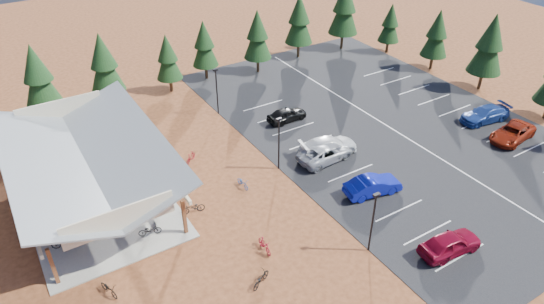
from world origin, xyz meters
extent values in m
plane|color=#552B16|center=(0.00, 0.00, 0.00)|extent=(140.00, 140.00, 0.00)
cube|color=black|center=(18.50, 3.00, 0.02)|extent=(27.00, 44.00, 0.04)
cube|color=gray|center=(-10.00, 7.00, 0.05)|extent=(10.60, 18.60, 0.10)
cube|color=#572C18|center=(-14.60, -1.40, 1.60)|extent=(0.25, 0.25, 3.00)
cube|color=#572C18|center=(-14.60, 2.80, 1.60)|extent=(0.25, 0.25, 3.00)
cube|color=#572C18|center=(-14.60, 7.00, 1.60)|extent=(0.25, 0.25, 3.00)
cube|color=#572C18|center=(-14.60, 11.20, 1.60)|extent=(0.25, 0.25, 3.00)
cube|color=#572C18|center=(-14.60, 15.40, 1.60)|extent=(0.25, 0.25, 3.00)
cube|color=#572C18|center=(-5.40, -1.40, 1.60)|extent=(0.25, 0.25, 3.00)
cube|color=#572C18|center=(-5.40, 2.80, 1.60)|extent=(0.25, 0.25, 3.00)
cube|color=#572C18|center=(-5.40, 7.00, 1.60)|extent=(0.25, 0.25, 3.00)
cube|color=#572C18|center=(-5.40, 11.20, 1.60)|extent=(0.25, 0.25, 3.00)
cube|color=#572C18|center=(-5.40, 15.40, 1.60)|extent=(0.25, 0.25, 3.00)
cube|color=beige|center=(-15.00, 7.00, 3.10)|extent=(0.22, 18.00, 0.35)
cube|color=beige|center=(-5.00, 7.00, 3.10)|extent=(0.22, 18.00, 0.35)
cube|color=slate|center=(-12.90, 7.00, 4.00)|extent=(5.85, 19.40, 2.13)
cube|color=slate|center=(-7.10, 7.00, 4.00)|extent=(5.85, 19.40, 2.13)
cube|color=beige|center=(-10.00, -2.00, 3.90)|extent=(7.50, 0.15, 1.80)
cube|color=beige|center=(-10.00, 16.00, 3.90)|extent=(7.50, 0.15, 1.80)
cylinder|color=black|center=(5.00, -10.00, 2.50)|extent=(0.14, 0.14, 5.00)
cube|color=black|center=(5.00, -10.00, 5.05)|extent=(0.50, 0.25, 0.18)
cylinder|color=black|center=(5.00, 2.00, 2.50)|extent=(0.14, 0.14, 5.00)
cube|color=black|center=(5.00, 2.00, 5.05)|extent=(0.50, 0.25, 0.18)
cylinder|color=black|center=(5.00, 14.00, 2.50)|extent=(0.14, 0.14, 5.00)
cube|color=black|center=(5.00, 14.00, 5.05)|extent=(0.50, 0.25, 0.18)
cylinder|color=#4D371B|center=(-3.11, 4.22, 0.45)|extent=(0.60, 0.60, 0.90)
cylinder|color=#4D371B|center=(-4.10, 4.91, 0.45)|extent=(0.60, 0.60, 0.90)
cylinder|color=#382314|center=(-10.62, 21.58, 1.03)|extent=(0.36, 0.36, 2.07)
cone|color=#133214|center=(-10.62, 21.58, 4.55)|extent=(3.64, 3.64, 4.96)
cone|color=#133214|center=(-10.62, 21.58, 6.62)|extent=(2.81, 2.81, 3.72)
cylinder|color=#382314|center=(-4.18, 21.54, 1.02)|extent=(0.36, 0.36, 2.05)
cone|color=#133214|center=(-4.18, 21.54, 4.50)|extent=(3.60, 3.60, 4.91)
cone|color=#133214|center=(-4.18, 21.54, 6.55)|extent=(2.78, 2.78, 3.68)
cylinder|color=#382314|center=(2.83, 21.75, 0.83)|extent=(0.36, 0.36, 1.67)
cone|color=#133214|center=(2.83, 21.75, 3.66)|extent=(2.93, 2.93, 4.00)
cone|color=#133214|center=(2.83, 21.75, 5.33)|extent=(2.26, 2.26, 3.00)
cylinder|color=#382314|center=(7.83, 22.77, 0.88)|extent=(0.36, 0.36, 1.76)
cone|color=#133214|center=(7.83, 22.77, 3.87)|extent=(3.10, 3.10, 4.23)
cone|color=#133214|center=(7.83, 22.77, 5.63)|extent=(2.39, 2.39, 3.17)
cylinder|color=#382314|center=(14.15, 21.14, 0.96)|extent=(0.36, 0.36, 1.92)
cone|color=#133214|center=(14.15, 21.14, 4.23)|extent=(3.38, 3.38, 4.61)
cone|color=#133214|center=(14.15, 21.14, 6.15)|extent=(2.61, 2.61, 3.46)
cylinder|color=#382314|center=(21.22, 22.54, 1.02)|extent=(0.36, 0.36, 2.05)
cone|color=#133214|center=(21.22, 22.54, 4.50)|extent=(3.60, 3.60, 4.91)
cone|color=#133214|center=(21.22, 22.54, 6.55)|extent=(2.78, 2.78, 3.68)
cylinder|color=#382314|center=(28.05, 21.84, 1.14)|extent=(0.36, 0.36, 2.28)
cone|color=#133214|center=(28.05, 21.84, 5.01)|extent=(4.01, 4.01, 5.46)
cylinder|color=#382314|center=(33.71, 3.26, 1.09)|extent=(0.36, 0.36, 2.19)
cone|color=#133214|center=(33.71, 3.26, 4.81)|extent=(3.85, 3.85, 5.24)
cone|color=#133214|center=(33.71, 3.26, 6.99)|extent=(2.97, 2.97, 3.93)
cylinder|color=#382314|center=(33.23, 10.30, 0.93)|extent=(0.36, 0.36, 1.86)
cone|color=#133214|center=(33.23, 10.30, 4.08)|extent=(3.27, 3.27, 4.45)
cone|color=#133214|center=(33.23, 10.30, 5.94)|extent=(2.52, 2.52, 3.34)
cylinder|color=#382314|center=(32.45, 17.48, 0.81)|extent=(0.36, 0.36, 1.63)
cone|color=#133214|center=(32.45, 17.48, 3.58)|extent=(2.86, 2.86, 3.91)
cone|color=#133214|center=(32.45, 17.48, 5.21)|extent=(2.21, 2.21, 2.93)
imported|color=black|center=(-13.38, 1.75, 0.60)|extent=(2.01, 1.12, 1.00)
imported|color=gray|center=(-13.67, 2.77, 0.56)|extent=(1.58, 0.75, 0.92)
imported|color=navy|center=(-13.19, 8.10, 0.55)|extent=(1.75, 0.78, 0.89)
imported|color=maroon|center=(-13.34, 13.64, 0.60)|extent=(1.67, 0.48, 1.00)
imported|color=black|center=(-7.77, -0.25, 0.54)|extent=(1.78, 1.00, 0.89)
imported|color=#95999E|center=(-8.72, 5.13, 0.59)|extent=(1.70, 0.95, 0.98)
imported|color=#1A279D|center=(-7.24, 8.54, 0.53)|extent=(1.73, 1.04, 0.86)
imported|color=maroon|center=(-8.56, 12.36, 0.55)|extent=(1.52, 0.49, 0.90)
imported|color=black|center=(-11.94, -4.10, 0.46)|extent=(1.13, 1.85, 0.92)
imported|color=maroon|center=(-1.37, -6.09, 0.53)|extent=(0.55, 1.79, 1.06)
imported|color=black|center=(-3.17, -8.60, 0.47)|extent=(1.89, 1.38, 0.95)
imported|color=navy|center=(0.97, 1.32, 0.43)|extent=(0.67, 1.66, 0.86)
imported|color=maroon|center=(-1.20, 7.17, 0.47)|extent=(1.52, 1.32, 0.95)
imported|color=black|center=(-3.99, 0.44, 0.50)|extent=(1.98, 0.98, 0.99)
imported|color=maroon|center=(9.71, -13.16, 0.86)|extent=(4.95, 2.38, 1.63)
imported|color=#0C1691|center=(9.62, -5.17, 0.84)|extent=(5.09, 2.52, 1.60)
imported|color=#A0A2A7|center=(9.29, 0.87, 0.79)|extent=(5.56, 2.85, 1.50)
imported|color=silver|center=(10.25, 1.64, 0.85)|extent=(5.86, 3.19, 1.61)
imported|color=black|center=(10.33, 8.78, 0.77)|extent=(4.34, 1.85, 1.46)
imported|color=maroon|center=(26.87, -5.93, 0.79)|extent=(5.70, 3.21, 1.50)
imported|color=navy|center=(27.72, -2.10, 0.83)|extent=(5.68, 2.98, 1.57)
camera|label=1|loc=(-14.23, -27.75, 25.06)|focal=32.00mm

